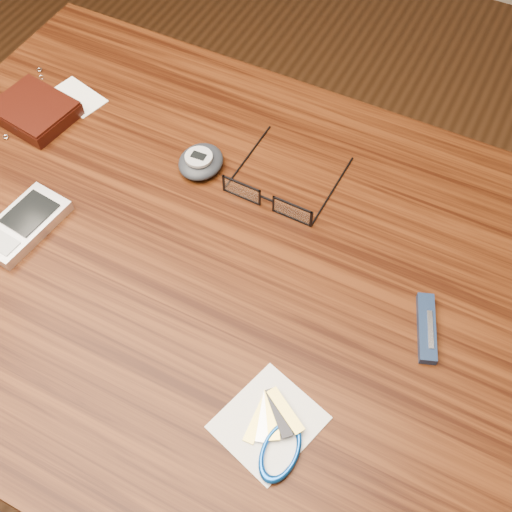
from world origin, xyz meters
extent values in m
plane|color=#472814|center=(0.00, 0.00, 0.00)|extent=(3.80, 3.80, 0.00)
cube|color=#3A1909|center=(0.00, 0.00, 0.73)|extent=(1.00, 0.70, 0.03)
cylinder|color=#4C2814|center=(-0.45, 0.30, 0.36)|extent=(0.05, 0.05, 0.71)
cube|color=black|center=(-0.37, 0.10, 0.76)|extent=(0.12, 0.10, 0.02)
cube|color=black|center=(-0.37, 0.10, 0.77)|extent=(0.12, 0.10, 0.00)
cube|color=white|center=(-0.35, 0.16, 0.75)|extent=(0.09, 0.07, 0.00)
cube|color=black|center=(-0.03, 0.10, 0.76)|extent=(0.06, 0.00, 0.03)
cube|color=white|center=(-0.03, 0.10, 0.76)|extent=(0.05, 0.00, 0.02)
cylinder|color=black|center=(-0.06, 0.17, 0.75)|extent=(0.01, 0.13, 0.00)
cube|color=black|center=(0.04, 0.10, 0.76)|extent=(0.06, 0.00, 0.03)
cube|color=white|center=(0.04, 0.10, 0.76)|extent=(0.05, 0.00, 0.02)
cylinder|color=black|center=(0.07, 0.17, 0.75)|extent=(0.01, 0.13, 0.00)
cube|color=black|center=(0.00, 0.10, 0.77)|extent=(0.02, 0.00, 0.00)
torus|color=silver|center=(-0.39, 0.05, 0.75)|extent=(0.01, 0.01, 0.00)
torus|color=silver|center=(-0.38, 0.07, 0.75)|extent=(0.01, 0.00, 0.01)
torus|color=silver|center=(-0.38, 0.09, 0.75)|extent=(0.01, 0.01, 0.00)
torus|color=silver|center=(-0.38, 0.11, 0.75)|extent=(0.01, 0.00, 0.01)
torus|color=silver|center=(-0.38, 0.13, 0.75)|extent=(0.01, 0.01, 0.00)
torus|color=silver|center=(-0.39, 0.15, 0.75)|extent=(0.01, 0.01, 0.01)
torus|color=silver|center=(-0.41, 0.16, 0.75)|extent=(0.01, 0.01, 0.00)
torus|color=silver|center=(-0.42, 0.17, 0.75)|extent=(0.01, 0.01, 0.01)
torus|color=silver|center=(-0.43, 0.19, 0.75)|extent=(0.01, 0.01, 0.00)
cube|color=silver|center=(-0.26, -0.07, 0.76)|extent=(0.07, 0.12, 0.02)
cube|color=black|center=(-0.26, -0.06, 0.77)|extent=(0.05, 0.07, 0.00)
cube|color=#9C9FA3|center=(-0.26, -0.11, 0.77)|extent=(0.05, 0.03, 0.00)
ellipsoid|color=black|center=(-0.11, 0.13, 0.76)|extent=(0.06, 0.07, 0.02)
cylinder|color=#9A9BA1|center=(-0.11, 0.12, 0.78)|extent=(0.04, 0.04, 0.00)
cube|color=black|center=(-0.11, 0.12, 0.78)|extent=(0.02, 0.01, 0.00)
cube|color=white|center=(0.14, -0.16, 0.75)|extent=(0.12, 0.12, 0.00)
torus|color=#0C45AC|center=(0.16, -0.18, 0.76)|extent=(0.06, 0.06, 0.01)
cube|color=olive|center=(0.13, -0.16, 0.75)|extent=(0.02, 0.06, 0.00)
cube|color=silver|center=(0.13, -0.16, 0.75)|extent=(0.03, 0.06, 0.00)
cube|color=#AD973D|center=(0.14, -0.15, 0.76)|extent=(0.04, 0.05, 0.00)
cube|color=black|center=(0.14, -0.15, 0.76)|extent=(0.05, 0.05, 0.00)
cube|color=olive|center=(0.15, -0.14, 0.76)|extent=(0.05, 0.04, 0.00)
cube|color=#14213D|center=(0.25, 0.02, 0.76)|extent=(0.05, 0.09, 0.01)
cube|color=silver|center=(0.26, 0.02, 0.76)|extent=(0.02, 0.05, 0.00)
camera|label=1|loc=(0.23, -0.38, 1.41)|focal=45.00mm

